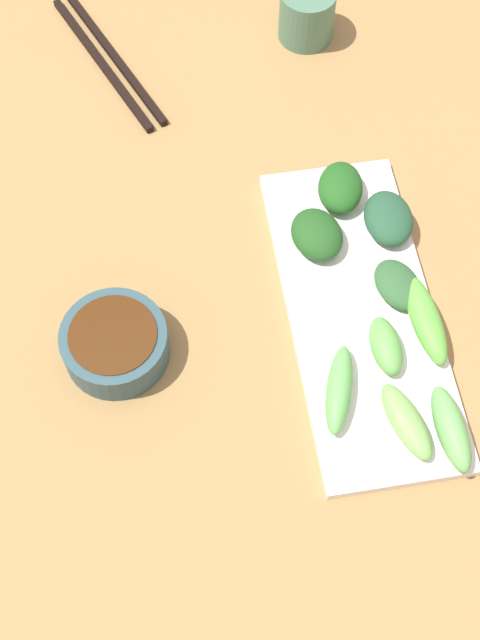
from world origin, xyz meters
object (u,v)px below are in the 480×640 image
(sauce_bowl, at_px, (115,343))
(chopsticks, at_px, (108,60))
(serving_plate, at_px, (360,313))
(tea_cup, at_px, (307,14))

(sauce_bowl, xyz_separation_m, chopsticks, (0.02, 0.37, -0.02))
(serving_plate, relative_size, chopsticks, 1.56)
(sauce_bowl, height_order, tea_cup, tea_cup)
(serving_plate, bearing_deg, sauce_bowl, -179.75)
(sauce_bowl, height_order, chopsticks, sauce_bowl)
(sauce_bowl, distance_m, chopsticks, 0.37)
(sauce_bowl, distance_m, tea_cup, 0.46)
(serving_plate, height_order, tea_cup, tea_cup)
(sauce_bowl, xyz_separation_m, tea_cup, (0.26, 0.38, 0.01))
(serving_plate, bearing_deg, chopsticks, 119.96)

